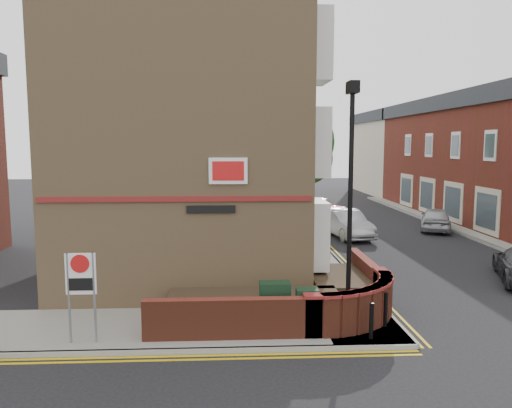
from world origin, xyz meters
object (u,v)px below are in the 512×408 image
Objects in this scene: utility_cabinet_large at (275,305)px; silver_car_near at (346,224)px; lamppost at (350,205)px; zone_sign at (81,281)px.

silver_car_near is (4.94, 13.07, -0.01)m from utility_cabinet_large.
utility_cabinet_large is 13.98m from silver_car_near.
lamppost is 6.85m from zone_sign.
utility_cabinet_large is 0.55× the size of zone_sign.
silver_car_near is at bearing 77.01° from lamppost.
silver_car_near is (9.64, 13.88, -0.93)m from zone_sign.
lamppost is 5.25× the size of utility_cabinet_large.
zone_sign reaches higher than utility_cabinet_large.
utility_cabinet_large is (-1.90, 0.10, -2.62)m from lamppost.
zone_sign is (-6.60, -0.70, -1.70)m from lamppost.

